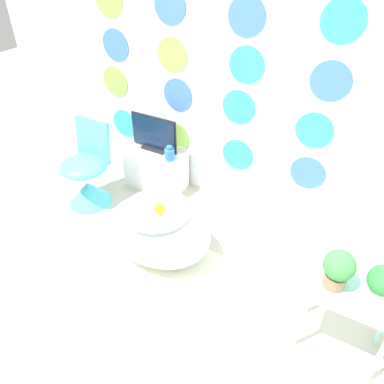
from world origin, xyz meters
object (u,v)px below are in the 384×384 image
at_px(vase, 169,154).
at_px(potted_plant_left, 338,268).
at_px(chair, 87,178).
at_px(tv, 154,135).
at_px(bathtub, 158,230).
at_px(potted_plant_right, 383,282).

height_order(vase, potted_plant_left, potted_plant_left).
distance_m(chair, tv, 0.75).
relative_size(bathtub, potted_plant_left, 3.45).
height_order(bathtub, vase, vase).
bearing_deg(vase, potted_plant_right, -23.15).
bearing_deg(potted_plant_right, tv, 156.99).
xyz_separation_m(chair, potted_plant_right, (2.55, -0.37, 0.40)).
bearing_deg(tv, bathtub, -54.59).
xyz_separation_m(tv, vase, (0.23, -0.09, -0.09)).
distance_m(vase, potted_plant_right, 2.08).
bearing_deg(tv, vase, -21.84).
xyz_separation_m(potted_plant_left, potted_plant_right, (0.23, 0.02, 0.00)).
relative_size(tv, potted_plant_right, 2.03).
bearing_deg(chair, potted_plant_right, -8.17).
relative_size(chair, potted_plant_right, 3.31).
distance_m(tv, vase, 0.27).
relative_size(bathtub, tv, 1.79).
bearing_deg(potted_plant_right, bathtub, 175.42).
bearing_deg(bathtub, chair, 166.12).
bearing_deg(potted_plant_left, potted_plant_right, 4.07).
distance_m(chair, vase, 0.82).
bearing_deg(vase, potted_plant_left, -26.41).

